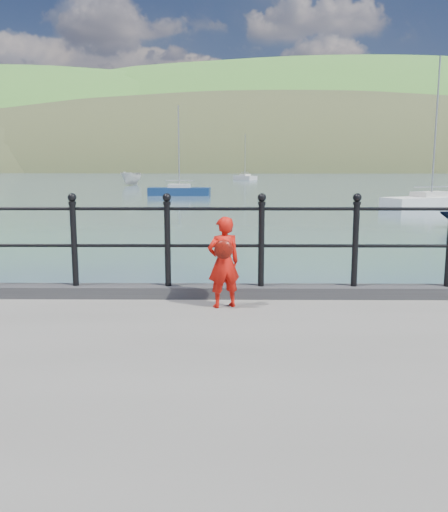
{
  "coord_description": "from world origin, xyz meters",
  "views": [
    {
      "loc": [
        0.18,
        -7.0,
        2.71
      ],
      "look_at": [
        0.12,
        -0.2,
        1.55
      ],
      "focal_mm": 38.0,
      "sensor_mm": 36.0,
      "label": 1
    }
  ],
  "objects_px": {
    "railing": "(214,234)",
    "launch_white": "(131,178)",
    "sailboat_port": "(179,192)",
    "sailboat_near": "(431,202)",
    "sailboat_deep": "(245,178)",
    "child": "(224,262)"
  },
  "relations": [
    {
      "from": "railing",
      "to": "sailboat_near",
      "type": "distance_m",
      "value": 30.04
    },
    {
      "from": "sailboat_port",
      "to": "sailboat_deep",
      "type": "distance_m",
      "value": 47.94
    },
    {
      "from": "sailboat_port",
      "to": "sailboat_deep",
      "type": "relative_size",
      "value": 0.98
    },
    {
      "from": "sailboat_deep",
      "to": "sailboat_port",
      "type": "bearing_deg",
      "value": -39.84
    },
    {
      "from": "sailboat_deep",
      "to": "sailboat_near",
      "type": "relative_size",
      "value": 0.86
    },
    {
      "from": "railing",
      "to": "sailboat_port",
      "type": "relative_size",
      "value": 2.33
    },
    {
      "from": "railing",
      "to": "child",
      "type": "relative_size",
      "value": 16.51
    },
    {
      "from": "launch_white",
      "to": "sailboat_port",
      "type": "bearing_deg",
      "value": -54.72
    },
    {
      "from": "sailboat_deep",
      "to": "railing",
      "type": "bearing_deg",
      "value": -33.33
    },
    {
      "from": "launch_white",
      "to": "sailboat_port",
      "type": "relative_size",
      "value": 0.58
    },
    {
      "from": "sailboat_port",
      "to": "sailboat_deep",
      "type": "bearing_deg",
      "value": 85.13
    },
    {
      "from": "railing",
      "to": "sailboat_port",
      "type": "bearing_deg",
      "value": 95.83
    },
    {
      "from": "sailboat_port",
      "to": "child",
      "type": "bearing_deg",
      "value": -80.49
    },
    {
      "from": "railing",
      "to": "sailboat_port",
      "type": "distance_m",
      "value": 40.32
    },
    {
      "from": "sailboat_deep",
      "to": "child",
      "type": "bearing_deg",
      "value": -33.24
    },
    {
      "from": "railing",
      "to": "launch_white",
      "type": "xyz_separation_m",
      "value": [
        -12.31,
        62.95,
        -0.95
      ]
    },
    {
      "from": "child",
      "to": "sailboat_deep",
      "type": "height_order",
      "value": "sailboat_deep"
    },
    {
      "from": "launch_white",
      "to": "sailboat_port",
      "type": "height_order",
      "value": "sailboat_port"
    },
    {
      "from": "child",
      "to": "sailboat_near",
      "type": "height_order",
      "value": "sailboat_near"
    },
    {
      "from": "sailboat_deep",
      "to": "sailboat_near",
      "type": "distance_m",
      "value": 61.18
    },
    {
      "from": "launch_white",
      "to": "sailboat_near",
      "type": "bearing_deg",
      "value": -39.44
    },
    {
      "from": "launch_white",
      "to": "sailboat_near",
      "type": "relative_size",
      "value": 0.49
    }
  ]
}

